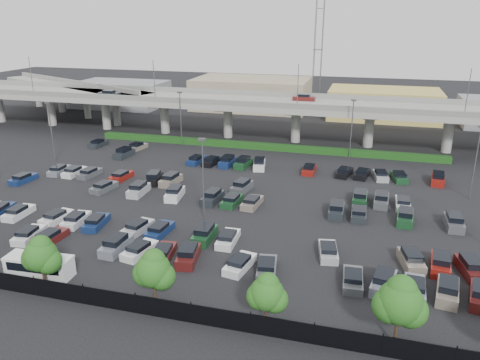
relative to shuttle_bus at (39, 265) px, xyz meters
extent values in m
plane|color=black|center=(10.78, 25.01, -1.13)|extent=(280.00, 280.00, 0.00)
cube|color=gray|center=(10.78, 57.01, 6.12)|extent=(150.00, 13.00, 1.10)
cube|color=slate|center=(10.78, 50.76, 7.17)|extent=(150.00, 0.50, 1.00)
cube|color=slate|center=(10.78, 63.26, 7.17)|extent=(150.00, 0.50, 1.00)
cylinder|color=gray|center=(-54.22, 57.01, 2.22)|extent=(1.80, 1.80, 6.70)
cylinder|color=gray|center=(-40.22, 57.01, 2.22)|extent=(1.80, 1.80, 6.70)
cube|color=slate|center=(-40.22, 57.01, 5.37)|extent=(2.60, 9.75, 0.50)
cylinder|color=gray|center=(-26.22, 57.01, 2.22)|extent=(1.80, 1.80, 6.70)
cube|color=slate|center=(-26.22, 57.01, 5.37)|extent=(2.60, 9.75, 0.50)
cylinder|color=gray|center=(-12.22, 57.01, 2.22)|extent=(1.80, 1.80, 6.70)
cube|color=slate|center=(-12.22, 57.01, 5.37)|extent=(2.60, 9.75, 0.50)
cylinder|color=gray|center=(1.78, 57.01, 2.22)|extent=(1.80, 1.80, 6.70)
cube|color=slate|center=(1.78, 57.01, 5.37)|extent=(2.60, 9.75, 0.50)
cylinder|color=gray|center=(15.78, 57.01, 2.22)|extent=(1.80, 1.80, 6.70)
cube|color=slate|center=(15.78, 57.01, 5.37)|extent=(2.60, 9.75, 0.50)
cylinder|color=gray|center=(29.78, 57.01, 2.22)|extent=(1.80, 1.80, 6.70)
cube|color=slate|center=(29.78, 57.01, 5.37)|extent=(2.60, 9.75, 0.50)
cylinder|color=gray|center=(43.78, 57.01, 2.22)|extent=(1.80, 1.80, 6.70)
cube|color=slate|center=(43.78, 57.01, 5.37)|extent=(2.60, 9.75, 0.50)
cube|color=#242A2F|center=(-23.22, 54.01, 7.08)|extent=(4.40, 1.82, 0.82)
cube|color=black|center=(-23.22, 54.01, 7.71)|extent=(2.30, 1.60, 0.50)
cube|color=#511615|center=(16.78, 60.01, 7.08)|extent=(4.40, 1.82, 0.82)
cube|color=black|center=(16.78, 60.01, 7.71)|extent=(2.30, 1.60, 0.50)
cylinder|color=#525258|center=(-39.22, 50.91, 10.67)|extent=(0.14, 0.14, 8.00)
cylinder|color=#525258|center=(-11.22, 50.91, 10.67)|extent=(0.14, 0.14, 8.00)
cylinder|color=#525258|center=(16.78, 50.91, 10.67)|extent=(0.14, 0.14, 8.00)
cylinder|color=#525258|center=(44.78, 50.91, 10.67)|extent=(0.14, 0.14, 8.00)
cube|color=gray|center=(-41.22, 68.01, 6.12)|extent=(50.93, 30.13, 1.10)
cube|color=slate|center=(-41.22, 68.01, 7.17)|extent=(47.34, 22.43, 1.00)
cylinder|color=gray|center=(-58.44, 76.04, 2.22)|extent=(1.60, 1.60, 6.70)
cylinder|color=gray|center=(-47.56, 70.97, 2.22)|extent=(1.60, 1.60, 6.70)
cylinder|color=gray|center=(-36.69, 65.90, 2.22)|extent=(1.60, 1.60, 6.70)
cylinder|color=gray|center=(-25.81, 60.82, 2.22)|extent=(1.60, 1.60, 6.70)
cube|color=#103A12|center=(10.78, 50.01, -0.58)|extent=(66.00, 1.60, 1.10)
cube|color=black|center=(10.78, -2.99, -0.23)|extent=(70.00, 0.06, 1.80)
cylinder|color=black|center=(1.78, -2.99, -0.13)|extent=(0.10, 0.10, 2.00)
cylinder|color=black|center=(6.78, -2.99, -0.13)|extent=(0.10, 0.10, 2.00)
cylinder|color=black|center=(11.78, -2.99, -0.13)|extent=(0.10, 0.10, 2.00)
cylinder|color=black|center=(16.78, -2.99, -0.13)|extent=(0.10, 0.10, 2.00)
cylinder|color=black|center=(21.78, -2.99, -0.13)|extent=(0.10, 0.10, 2.00)
cylinder|color=black|center=(26.78, -2.99, -0.13)|extent=(0.10, 0.10, 2.00)
cylinder|color=black|center=(31.78, -2.99, -0.13)|extent=(0.10, 0.10, 2.00)
cylinder|color=black|center=(36.78, -2.99, -0.13)|extent=(0.10, 0.10, 2.00)
cylinder|color=#332316|center=(1.78, -1.67, -0.16)|extent=(0.26, 0.26, 1.96)
sphere|color=#1F4E15|center=(1.78, -1.67, 2.24)|extent=(3.04, 3.04, 3.04)
sphere|color=#1F4E15|center=(2.49, -1.57, 1.69)|extent=(2.39, 2.39, 2.39)
sphere|color=#1F4E15|center=(1.18, -1.75, 1.91)|extent=(2.39, 2.39, 2.39)
sphere|color=#1F4E15|center=(1.82, -1.55, 3.10)|extent=(2.06, 2.06, 2.06)
cylinder|color=#332316|center=(12.78, -1.38, -0.15)|extent=(0.26, 0.26, 1.97)
sphere|color=#1F4E15|center=(12.78, -1.38, 2.26)|extent=(3.07, 3.07, 3.07)
sphere|color=#1F4E15|center=(13.49, -1.28, 1.71)|extent=(2.41, 2.41, 2.41)
sphere|color=#1F4E15|center=(12.18, -1.46, 1.93)|extent=(2.41, 2.41, 2.41)
sphere|color=#1F4E15|center=(12.82, -1.26, 3.14)|extent=(2.08, 2.08, 2.08)
cylinder|color=#332316|center=(22.78, -1.81, -0.24)|extent=(0.26, 0.26, 1.80)
sphere|color=#1F4E15|center=(22.78, -1.81, 1.96)|extent=(2.79, 2.79, 2.79)
sphere|color=#1F4E15|center=(23.43, -1.71, 1.46)|extent=(2.19, 2.19, 2.19)
sphere|color=#1F4E15|center=(22.23, -1.89, 1.66)|extent=(2.19, 2.19, 2.19)
sphere|color=#1F4E15|center=(22.82, -1.69, 2.76)|extent=(1.89, 1.89, 1.89)
cylinder|color=#332316|center=(32.78, -1.38, -0.03)|extent=(0.26, 0.26, 2.21)
sphere|color=#1F4E15|center=(32.78, -1.38, 2.67)|extent=(3.43, 3.43, 3.43)
sphere|color=#1F4E15|center=(33.58, -1.28, 2.05)|extent=(2.70, 2.70, 2.70)
sphere|color=#1F4E15|center=(32.11, -1.46, 2.30)|extent=(2.70, 2.70, 2.70)
sphere|color=#1F4E15|center=(32.82, -1.26, 3.65)|extent=(2.33, 2.33, 2.33)
cube|color=white|center=(0.00, 0.00, -0.20)|extent=(6.50, 2.50, 1.86)
cube|color=black|center=(0.00, 0.00, 0.24)|extent=(5.62, 2.50, 0.84)
cube|color=white|center=(0.00, 0.00, 0.84)|extent=(6.59, 2.60, 0.22)
cube|color=white|center=(-6.47, 6.51, -0.72)|extent=(2.30, 4.58, 0.82)
cube|color=black|center=(-6.47, 6.31, -0.09)|extent=(1.85, 2.47, 0.50)
cube|color=#511615|center=(-3.72, 6.51, -0.72)|extent=(2.11, 4.51, 0.82)
cube|color=black|center=(-3.72, 6.31, -0.09)|extent=(1.75, 2.40, 0.50)
cube|color=slate|center=(4.53, 6.51, -0.61)|extent=(1.97, 4.46, 1.05)
cube|color=black|center=(4.53, 6.51, 0.21)|extent=(1.69, 2.65, 0.65)
cube|color=white|center=(7.28, 6.51, -0.72)|extent=(2.64, 4.67, 0.82)
cube|color=black|center=(7.28, 6.31, -0.09)|extent=(2.02, 2.57, 0.50)
cube|color=#511615|center=(10.03, 6.51, -0.72)|extent=(2.44, 4.62, 0.82)
cube|color=black|center=(10.03, 6.31, -0.09)|extent=(1.92, 2.51, 0.50)
cube|color=#511615|center=(12.78, 6.51, -0.61)|extent=(2.46, 4.62, 1.05)
cube|color=black|center=(12.78, 6.51, 0.21)|extent=(1.97, 2.81, 0.65)
cube|color=white|center=(18.28, 6.51, -0.72)|extent=(2.60, 4.66, 0.82)
cube|color=black|center=(18.28, 6.31, -0.09)|extent=(2.00, 2.56, 0.50)
cube|color=#4D5053|center=(21.03, 6.51, -0.72)|extent=(2.43, 4.62, 0.82)
cube|color=black|center=(21.03, 6.31, -0.09)|extent=(1.92, 2.51, 0.50)
cube|color=#4D5053|center=(29.28, 6.51, -0.72)|extent=(2.03, 4.48, 0.82)
cube|color=black|center=(29.28, 6.31, -0.09)|extent=(1.71, 2.38, 0.50)
cube|color=slate|center=(32.03, 6.51, -0.61)|extent=(2.60, 4.66, 1.05)
cube|color=black|center=(32.03, 6.51, 0.21)|extent=(2.05, 2.85, 0.65)
cube|color=slate|center=(34.78, 6.51, -0.72)|extent=(2.09, 4.50, 0.82)
cube|color=black|center=(34.78, 6.31, -0.09)|extent=(1.74, 2.39, 0.50)
cube|color=gray|center=(37.53, 6.51, -0.61)|extent=(2.49, 4.63, 1.05)
cube|color=black|center=(37.53, 6.51, 0.21)|extent=(1.99, 2.82, 0.65)
cube|color=navy|center=(-14.72, 11.51, -0.72)|extent=(2.49, 4.63, 0.82)
cube|color=white|center=(-11.97, 11.51, -0.72)|extent=(1.96, 4.45, 0.82)
cube|color=black|center=(-11.97, 11.31, -0.09)|extent=(1.67, 2.35, 0.50)
cube|color=white|center=(-6.47, 11.51, -0.72)|extent=(2.27, 4.57, 0.82)
cube|color=black|center=(-6.47, 11.31, -0.09)|extent=(1.83, 2.46, 0.50)
cube|color=white|center=(-3.72, 11.51, -0.72)|extent=(2.15, 4.52, 0.82)
cube|color=black|center=(-3.72, 11.31, -0.09)|extent=(1.77, 2.41, 0.50)
cube|color=navy|center=(-0.97, 11.51, -0.72)|extent=(2.38, 4.60, 0.82)
cube|color=black|center=(-0.97, 11.31, -0.09)|extent=(1.89, 2.49, 0.50)
cube|color=#B3B4B8|center=(4.53, 11.51, -0.72)|extent=(2.51, 4.64, 0.82)
cube|color=black|center=(4.53, 11.31, -0.09)|extent=(1.95, 2.53, 0.50)
cube|color=navy|center=(7.28, 11.51, -0.72)|extent=(2.14, 4.52, 0.82)
cube|color=black|center=(7.28, 11.31, -0.09)|extent=(1.77, 2.41, 0.50)
cube|color=#194623|center=(12.78, 11.51, -0.61)|extent=(1.84, 4.41, 1.05)
cube|color=black|center=(12.78, 11.51, 0.21)|extent=(1.61, 2.61, 0.65)
cube|color=white|center=(15.53, 11.51, -0.72)|extent=(1.91, 4.44, 0.82)
cube|color=black|center=(15.53, 11.31, -0.09)|extent=(1.65, 2.33, 0.50)
cube|color=#B3B4B8|center=(26.53, 11.51, -0.72)|extent=(2.54, 4.64, 0.82)
cube|color=black|center=(26.53, 11.31, -0.09)|extent=(1.97, 2.54, 0.50)
cube|color=gray|center=(34.78, 11.51, -0.61)|extent=(2.71, 4.68, 1.05)
cube|color=black|center=(34.78, 11.51, 0.21)|extent=(2.11, 2.88, 0.65)
cube|color=maroon|center=(37.53, 11.51, -0.61)|extent=(2.27, 4.57, 1.05)
cube|color=black|center=(37.53, 11.51, 0.21)|extent=(1.87, 2.75, 0.65)
cube|color=#511615|center=(40.28, 11.51, -0.61)|extent=(2.62, 4.67, 1.05)
cube|color=black|center=(40.28, 11.51, 0.21)|extent=(2.07, 2.86, 0.65)
cube|color=navy|center=(-20.22, 22.51, -0.72)|extent=(2.18, 4.54, 0.82)
cube|color=black|center=(-20.22, 22.31, -0.09)|extent=(1.79, 2.43, 0.50)
cube|color=#4D5053|center=(-6.47, 22.51, -0.72)|extent=(2.56, 4.65, 0.82)
cube|color=black|center=(-6.47, 22.31, -0.09)|extent=(1.98, 2.55, 0.50)
cube|color=#B3B4B8|center=(-0.97, 22.51, -0.61)|extent=(1.95, 4.45, 1.05)
cube|color=black|center=(-0.97, 22.51, 0.21)|extent=(1.68, 2.64, 0.65)
cube|color=white|center=(4.53, 22.51, -0.61)|extent=(2.34, 4.59, 1.05)
cube|color=black|center=(4.53, 22.51, 0.21)|extent=(1.90, 2.77, 0.65)
cube|color=#242A2F|center=(10.03, 22.51, -0.61)|extent=(2.18, 4.54, 1.05)
cube|color=black|center=(10.03, 22.51, 0.21)|extent=(1.82, 2.73, 0.65)
cube|color=#194623|center=(12.78, 22.51, -0.72)|extent=(2.19, 4.54, 0.82)
cube|color=black|center=(12.78, 22.31, -0.09)|extent=(1.79, 2.43, 0.50)
cube|color=gray|center=(15.53, 22.51, -0.72)|extent=(2.24, 4.56, 0.82)
cube|color=black|center=(15.53, 22.31, -0.09)|extent=(1.82, 2.44, 0.50)
cube|color=#242A2F|center=(26.53, 22.51, -0.61)|extent=(1.84, 4.41, 1.05)
cube|color=black|center=(26.53, 22.51, 0.21)|extent=(1.61, 2.61, 0.65)
cube|color=#242A2F|center=(29.28, 22.51, -0.72)|extent=(1.90, 4.43, 0.82)
cube|color=black|center=(29.28, 22.31, -0.09)|extent=(1.64, 2.33, 0.50)
cube|color=#194623|center=(34.78, 22.51, -0.61)|extent=(2.17, 4.53, 1.05)
cube|color=black|center=(34.78, 22.51, 0.21)|extent=(1.81, 2.72, 0.65)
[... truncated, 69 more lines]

